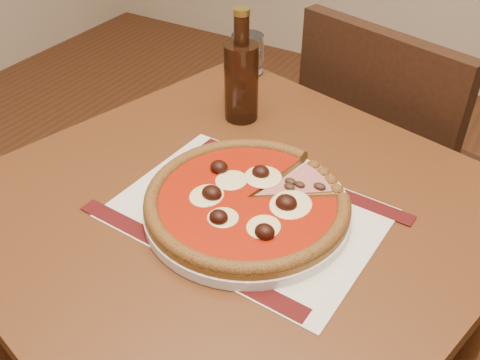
{
  "coord_description": "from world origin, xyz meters",
  "views": [
    {
      "loc": [
        0.04,
        0.27,
        1.32
      ],
      "look_at": [
        -0.32,
        0.88,
        0.78
      ],
      "focal_mm": 40.0,
      "sensor_mm": 36.0,
      "label": 1
    }
  ],
  "objects_px": {
    "pizza": "(247,199)",
    "bottle": "(241,78)",
    "table": "(234,244)",
    "water_glass": "(247,54)",
    "plate": "(247,209)",
    "chair_far": "(386,163)"
  },
  "relations": [
    {
      "from": "chair_far",
      "to": "plate",
      "type": "relative_size",
      "value": 2.69
    },
    {
      "from": "pizza",
      "to": "bottle",
      "type": "distance_m",
      "value": 0.31
    },
    {
      "from": "water_glass",
      "to": "bottle",
      "type": "relative_size",
      "value": 0.4
    },
    {
      "from": "bottle",
      "to": "water_glass",
      "type": "bearing_deg",
      "value": 116.76
    },
    {
      "from": "water_glass",
      "to": "bottle",
      "type": "height_order",
      "value": "bottle"
    },
    {
      "from": "bottle",
      "to": "plate",
      "type": "bearing_deg",
      "value": -57.62
    },
    {
      "from": "table",
      "to": "plate",
      "type": "height_order",
      "value": "plate"
    },
    {
      "from": "table",
      "to": "water_glass",
      "type": "distance_m",
      "value": 0.51
    },
    {
      "from": "water_glass",
      "to": "bottle",
      "type": "distance_m",
      "value": 0.22
    },
    {
      "from": "table",
      "to": "pizza",
      "type": "distance_m",
      "value": 0.14
    },
    {
      "from": "water_glass",
      "to": "plate",
      "type": "bearing_deg",
      "value": -59.92
    },
    {
      "from": "pizza",
      "to": "chair_far",
      "type": "bearing_deg",
      "value": 83.01
    },
    {
      "from": "table",
      "to": "bottle",
      "type": "distance_m",
      "value": 0.33
    },
    {
      "from": "table",
      "to": "pizza",
      "type": "bearing_deg",
      "value": -27.11
    },
    {
      "from": "table",
      "to": "bottle",
      "type": "height_order",
      "value": "bottle"
    },
    {
      "from": "water_glass",
      "to": "chair_far",
      "type": "bearing_deg",
      "value": 24.94
    },
    {
      "from": "water_glass",
      "to": "pizza",
      "type": "bearing_deg",
      "value": -59.94
    },
    {
      "from": "plate",
      "to": "bottle",
      "type": "xyz_separation_m",
      "value": [
        -0.16,
        0.26,
        0.08
      ]
    },
    {
      "from": "chair_far",
      "to": "water_glass",
      "type": "height_order",
      "value": "chair_far"
    },
    {
      "from": "table",
      "to": "water_glass",
      "type": "xyz_separation_m",
      "value": [
        -0.22,
        0.43,
        0.15
      ]
    },
    {
      "from": "chair_far",
      "to": "water_glass",
      "type": "xyz_separation_m",
      "value": [
        -0.33,
        -0.15,
        0.29
      ]
    },
    {
      "from": "plate",
      "to": "pizza",
      "type": "relative_size",
      "value": 1.01
    }
  ]
}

